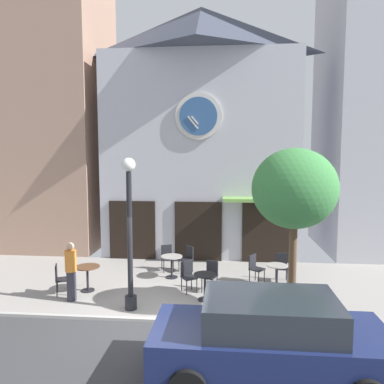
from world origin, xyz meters
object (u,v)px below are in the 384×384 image
(street_lamp, at_px, (130,234))
(cafe_chair_corner, at_px, (60,277))
(cafe_table_center, at_px, (172,262))
(cafe_chair_outer, at_px, (211,273))
(cafe_chair_under_awning, at_px, (281,265))
(cafe_chair_right_end, at_px, (255,266))
(parked_car_navy, at_px, (270,339))
(cafe_chair_curbside, at_px, (167,256))
(cafe_table_near_curb, at_px, (277,273))
(cafe_chair_facing_wall, at_px, (188,274))
(street_tree, at_px, (295,190))
(cafe_chair_mid_row, at_px, (188,257))
(pedestrian_orange, at_px, (71,271))
(cafe_table_near_door, at_px, (205,282))
(cafe_table_rightmost, at_px, (87,273))

(street_lamp, xyz_separation_m, cafe_chair_corner, (-2.33, 0.83, -1.52))
(cafe_table_center, height_order, cafe_chair_outer, cafe_chair_outer)
(cafe_chair_under_awning, bearing_deg, cafe_table_center, -179.54)
(cafe_table_center, bearing_deg, cafe_chair_right_end, -4.40)
(parked_car_navy, bearing_deg, cafe_table_center, 115.63)
(cafe_chair_curbside, height_order, parked_car_navy, parked_car_navy)
(parked_car_navy, bearing_deg, cafe_table_near_curb, 80.67)
(cafe_chair_right_end, bearing_deg, cafe_chair_facing_wall, -154.58)
(street_lamp, height_order, cafe_chair_facing_wall, street_lamp)
(street_tree, xyz_separation_m, cafe_chair_curbside, (-3.75, 3.44, -2.73))
(cafe_chair_mid_row, distance_m, parked_car_navy, 6.49)
(pedestrian_orange, bearing_deg, cafe_table_center, 40.70)
(cafe_table_near_door, relative_size, cafe_chair_outer, 0.84)
(cafe_table_near_curb, xyz_separation_m, cafe_chair_corner, (-6.42, -1.04, 0.02))
(street_tree, bearing_deg, street_lamp, 179.30)
(cafe_chair_facing_wall, bearing_deg, cafe_table_near_curb, 9.41)
(cafe_chair_curbside, xyz_separation_m, cafe_chair_corner, (-2.78, -2.56, 0.00))
(street_lamp, bearing_deg, parked_car_navy, -40.05)
(cafe_chair_under_awning, distance_m, pedestrian_orange, 6.55)
(cafe_table_near_door, height_order, cafe_chair_facing_wall, cafe_chair_facing_wall)
(cafe_table_rightmost, distance_m, cafe_chair_right_end, 5.24)
(cafe_chair_right_end, height_order, cafe_chair_facing_wall, same)
(cafe_chair_mid_row, relative_size, pedestrian_orange, 0.54)
(cafe_table_near_door, distance_m, cafe_chair_mid_row, 2.64)
(street_tree, bearing_deg, cafe_chair_facing_wall, 152.27)
(cafe_chair_outer, xyz_separation_m, cafe_chair_facing_wall, (-0.68, -0.14, 0.00))
(cafe_chair_outer, height_order, pedestrian_orange, pedestrian_orange)
(cafe_chair_under_awning, bearing_deg, cafe_chair_mid_row, 167.79)
(pedestrian_orange, bearing_deg, parked_car_navy, -32.12)
(cafe_table_rightmost, height_order, cafe_chair_outer, cafe_chair_outer)
(cafe_chair_mid_row, distance_m, pedestrian_orange, 4.18)
(cafe_chair_facing_wall, height_order, pedestrian_orange, pedestrian_orange)
(cafe_chair_corner, bearing_deg, street_tree, -7.71)
(cafe_chair_right_end, relative_size, cafe_chair_curbside, 1.00)
(cafe_chair_under_awning, bearing_deg, cafe_chair_facing_wall, -157.46)
(cafe_chair_facing_wall, relative_size, pedestrian_orange, 0.54)
(cafe_table_near_door, xyz_separation_m, cafe_chair_outer, (0.13, 0.77, 0.02))
(cafe_chair_corner, height_order, cafe_chair_mid_row, same)
(cafe_table_rightmost, distance_m, cafe_chair_corner, 0.79)
(cafe_chair_curbside, height_order, pedestrian_orange, pedestrian_orange)
(cafe_table_near_door, xyz_separation_m, pedestrian_orange, (-3.75, -0.36, 0.35))
(cafe_chair_corner, bearing_deg, cafe_table_rightmost, 27.02)
(cafe_chair_curbside, height_order, cafe_chair_mid_row, same)
(cafe_table_rightmost, height_order, parked_car_navy, parked_car_navy)
(cafe_table_near_curb, bearing_deg, cafe_chair_facing_wall, -170.59)
(cafe_chair_right_end, relative_size, pedestrian_orange, 0.54)
(street_tree, xyz_separation_m, cafe_chair_outer, (-2.12, 1.62, -2.73))
(cafe_table_rightmost, bearing_deg, cafe_chair_facing_wall, 4.44)
(cafe_table_near_door, bearing_deg, street_lamp, -157.68)
(cafe_table_near_door, height_order, cafe_chair_corner, cafe_chair_corner)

